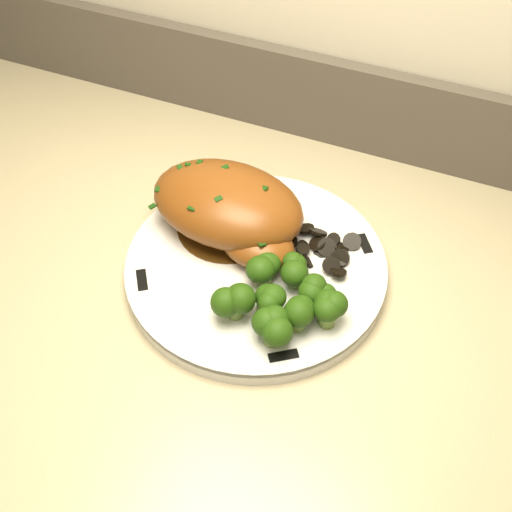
% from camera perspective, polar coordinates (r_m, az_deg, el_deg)
% --- Properties ---
extents(plate, '(0.34, 0.34, 0.02)m').
position_cam_1_polar(plate, '(0.72, -0.00, -1.05)').
color(plate, silver).
rests_on(plate, counter).
extents(rim_accent_0, '(0.03, 0.03, 0.00)m').
position_cam_1_polar(rim_accent_0, '(0.74, 9.62, 1.08)').
color(rim_accent_0, black).
rests_on(rim_accent_0, plate).
extents(rim_accent_1, '(0.03, 0.03, 0.00)m').
position_cam_1_polar(rim_accent_1, '(0.79, -1.94, 6.18)').
color(rim_accent_1, black).
rests_on(rim_accent_1, plate).
extents(rim_accent_2, '(0.03, 0.03, 0.00)m').
position_cam_1_polar(rim_accent_2, '(0.70, -10.10, -2.13)').
color(rim_accent_2, black).
rests_on(rim_accent_2, plate).
extents(rim_accent_3, '(0.03, 0.03, 0.00)m').
position_cam_1_polar(rim_accent_3, '(0.63, 2.45, -8.87)').
color(rim_accent_3, black).
rests_on(rim_accent_3, plate).
extents(gravy_pool, '(0.12, 0.12, 0.00)m').
position_cam_1_polar(gravy_pool, '(0.75, -2.47, 2.72)').
color(gravy_pool, '#3E250B').
rests_on(gravy_pool, plate).
extents(chicken_breast, '(0.19, 0.13, 0.07)m').
position_cam_1_polar(chicken_breast, '(0.72, -2.25, 4.24)').
color(chicken_breast, brown).
rests_on(chicken_breast, plate).
extents(mushroom_pile, '(0.08, 0.06, 0.02)m').
position_cam_1_polar(mushroom_pile, '(0.72, 4.86, 0.44)').
color(mushroom_pile, black).
rests_on(mushroom_pile, plate).
extents(broccoli_florets, '(0.12, 0.11, 0.04)m').
position_cam_1_polar(broccoli_florets, '(0.65, 2.59, -3.62)').
color(broccoli_florets, olive).
rests_on(broccoli_florets, plate).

